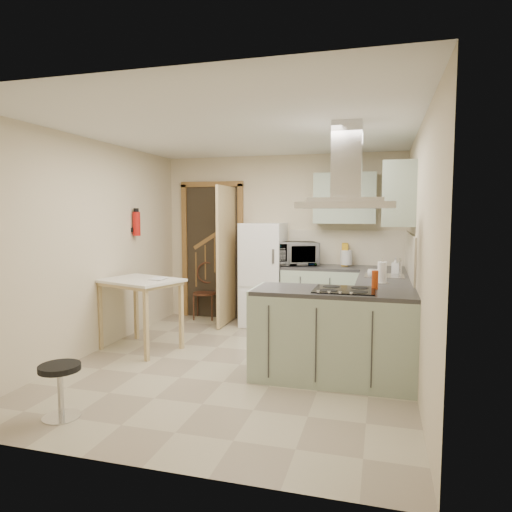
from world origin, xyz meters
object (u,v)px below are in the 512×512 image
(stool, at_px, (61,391))
(peninsula, at_px, (333,335))
(fridge, at_px, (263,274))
(drop_leaf_table, at_px, (141,314))
(extractor_hood, at_px, (346,205))
(bentwood_chair, at_px, (204,293))
(microwave, at_px, (296,254))

(stool, bearing_deg, peninsula, 35.31)
(peninsula, distance_m, stool, 2.49)
(fridge, xyz_separation_m, drop_leaf_table, (-1.12, -1.57, -0.32))
(peninsula, height_order, extractor_hood, extractor_hood)
(fridge, bearing_deg, extractor_hood, -56.21)
(fridge, distance_m, drop_leaf_table, 1.96)
(fridge, relative_size, extractor_hood, 1.67)
(peninsula, relative_size, drop_leaf_table, 1.70)
(drop_leaf_table, bearing_deg, stool, -61.99)
(fridge, height_order, stool, fridge)
(peninsula, bearing_deg, bentwood_chair, 136.21)
(extractor_hood, height_order, stool, extractor_hood)
(fridge, height_order, extractor_hood, extractor_hood)
(fridge, relative_size, microwave, 2.52)
(peninsula, relative_size, microwave, 2.60)
(peninsula, distance_m, extractor_hood, 1.27)
(fridge, height_order, microwave, fridge)
(bentwood_chair, xyz_separation_m, stool, (0.19, -3.56, -0.18))
(fridge, distance_m, stool, 3.55)
(extractor_hood, distance_m, bentwood_chair, 3.41)
(drop_leaf_table, bearing_deg, microwave, 62.80)
(drop_leaf_table, xyz_separation_m, stool, (0.32, -1.84, -0.21))
(fridge, relative_size, stool, 3.40)
(peninsula, relative_size, stool, 3.52)
(fridge, relative_size, bentwood_chair, 1.88)
(fridge, distance_m, microwave, 0.57)
(extractor_hood, xyz_separation_m, drop_leaf_table, (-2.45, 0.41, -1.29))
(fridge, xyz_separation_m, microwave, (0.48, 0.01, 0.31))
(fridge, bearing_deg, bentwood_chair, 171.85)
(bentwood_chair, bearing_deg, fridge, -18.80)
(peninsula, xyz_separation_m, drop_leaf_table, (-2.35, 0.41, -0.02))
(peninsula, height_order, drop_leaf_table, peninsula)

